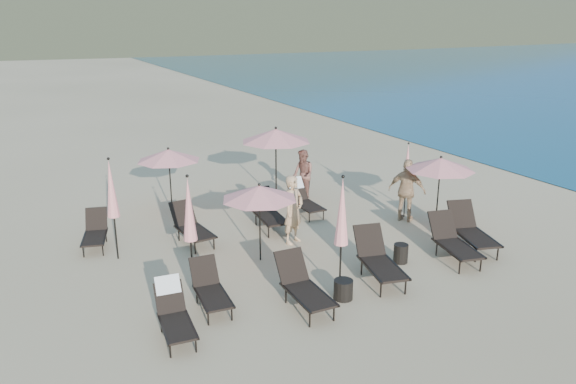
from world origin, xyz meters
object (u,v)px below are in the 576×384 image
umbrella_open_0 (259,192)px  umbrella_closed_1 (407,166)px  umbrella_closed_0 (342,212)px  umbrella_closed_2 (111,189)px  beachgoer_a (293,210)px  beachgoer_b (303,174)px  beachgoer_c (407,191)px  umbrella_open_1 (441,164)px  umbrella_closed_3 (189,210)px  lounger_0 (174,312)px  lounger_8 (268,211)px  lounger_3 (378,259)px  lounger_5 (471,230)px  lounger_6 (95,232)px  lounger_7 (191,226)px  lounger_4 (453,241)px  side_table_1 (401,253)px  umbrella_open_2 (169,155)px  lounger_9 (303,198)px  lounger_1 (210,288)px  lounger_2 (303,286)px  umbrella_open_3 (276,135)px  side_table_0 (343,289)px

umbrella_open_0 → umbrella_closed_1: (5.17, 0.88, -0.17)m
umbrella_closed_0 → umbrella_open_0: bearing=109.7°
umbrella_closed_2 → beachgoer_a: 4.63m
beachgoer_b → beachgoer_c: bearing=26.0°
umbrella_open_1 → umbrella_closed_3: 7.47m
lounger_0 → lounger_8: bearing=52.4°
beachgoer_a → beachgoer_b: 3.88m
lounger_3 → lounger_5: bearing=20.1°
umbrella_closed_0 → beachgoer_c: umbrella_closed_0 is taller
lounger_6 → umbrella_closed_3: umbrella_closed_3 is taller
lounger_7 → umbrella_closed_1: 6.51m
lounger_4 → side_table_1: lounger_4 is taller
lounger_5 → umbrella_open_2: bearing=152.0°
lounger_9 → umbrella_open_0: bearing=-135.5°
lounger_0 → lounger_9: 7.36m
umbrella_closed_2 → lounger_7: bearing=5.9°
umbrella_open_2 → beachgoer_c: umbrella_open_2 is taller
lounger_0 → beachgoer_b: size_ratio=0.97×
lounger_1 → umbrella_closed_0: bearing=-9.7°
umbrella_open_0 → side_table_1: size_ratio=4.21×
umbrella_closed_0 → lounger_9: bearing=70.2°
lounger_3 → lounger_9: lounger_3 is taller
lounger_6 → lounger_2: bearing=-42.9°
lounger_1 → lounger_9: (4.51, 4.23, 0.06)m
umbrella_closed_2 → umbrella_open_2: bearing=51.7°
lounger_8 → umbrella_open_0: (-1.14, -2.00, 1.30)m
lounger_8 → beachgoer_b: 2.94m
lounger_9 → beachgoer_c: (2.37, -1.98, 0.46)m
lounger_8 → beachgoer_a: beachgoer_a is taller
lounger_4 → umbrella_closed_0: bearing=-163.0°
umbrella_open_1 → umbrella_open_3: 5.27m
lounger_3 → umbrella_closed_3: size_ratio=0.75×
umbrella_open_0 → umbrella_closed_3: size_ratio=0.76×
lounger_8 → beachgoer_c: size_ratio=0.96×
lounger_6 → umbrella_closed_2: bearing=-57.4°
lounger_6 → umbrella_open_2: bearing=48.5°
lounger_5 → beachgoer_a: 4.67m
umbrella_open_0 → side_table_1: 3.80m
umbrella_open_2 → side_table_1: 7.52m
lounger_1 → beachgoer_a: beachgoer_a is taller
umbrella_open_2 → umbrella_closed_0: size_ratio=0.76×
lounger_3 → beachgoer_a: size_ratio=1.05×
lounger_2 → umbrella_open_2: (-0.81, 6.98, 1.35)m
lounger_4 → umbrella_open_2: 8.55m
beachgoer_b → lounger_2: bearing=-29.0°
lounger_0 → side_table_0: 3.64m
lounger_6 → lounger_4: bearing=-17.2°
lounger_9 → umbrella_closed_3: (-4.56, -3.18, 1.35)m
lounger_3 → beachgoer_a: beachgoer_a is taller
side_table_0 → umbrella_open_1: bearing=27.7°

